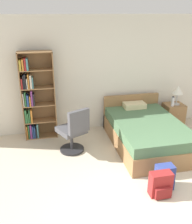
{
  "coord_description": "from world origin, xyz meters",
  "views": [
    {
      "loc": [
        -1.61,
        -2.25,
        2.66
      ],
      "look_at": [
        -0.7,
        1.98,
        0.9
      ],
      "focal_mm": 40.0,
      "sensor_mm": 36.0,
      "label": 1
    }
  ],
  "objects": [
    {
      "name": "table_lamp",
      "position": [
        1.48,
        2.87,
        0.91
      ],
      "size": [
        0.27,
        0.27,
        0.46
      ],
      "color": "#B2B2B7",
      "rests_on": "nightstand"
    },
    {
      "name": "water_bottle",
      "position": [
        1.34,
        2.79,
        0.67
      ],
      "size": [
        0.07,
        0.07,
        0.24
      ],
      "color": "silver",
      "rests_on": "nightstand"
    },
    {
      "name": "ground_plane",
      "position": [
        0.0,
        0.0,
        0.0
      ],
      "size": [
        14.0,
        14.0,
        0.0
      ],
      "primitive_type": "plane",
      "color": "beige"
    },
    {
      "name": "backpack_blue",
      "position": [
        0.17,
        0.75,
        0.19
      ],
      "size": [
        0.28,
        0.24,
        0.39
      ],
      "color": "navy",
      "rests_on": "ground_plane"
    },
    {
      "name": "bed",
      "position": [
        0.41,
        2.14,
        0.29
      ],
      "size": [
        1.35,
        2.06,
        0.81
      ],
      "color": "olive",
      "rests_on": "ground_plane"
    },
    {
      "name": "bookshelf",
      "position": [
        -1.84,
        2.98,
        0.93
      ],
      "size": [
        0.7,
        0.29,
        1.91
      ],
      "color": "olive",
      "rests_on": "ground_plane"
    },
    {
      "name": "wall_back",
      "position": [
        0.0,
        3.23,
        1.3
      ],
      "size": [
        9.0,
        0.06,
        2.6
      ],
      "color": "silver",
      "rests_on": "ground_plane"
    },
    {
      "name": "office_chair",
      "position": [
        -1.11,
        2.13,
        0.46
      ],
      "size": [
        0.66,
        0.7,
        0.97
      ],
      "color": "#232326",
      "rests_on": "ground_plane"
    },
    {
      "name": "nightstand",
      "position": [
        1.45,
        2.89,
        0.28
      ],
      "size": [
        0.46,
        0.44,
        0.56
      ],
      "color": "olive",
      "rests_on": "ground_plane"
    },
    {
      "name": "backpack_red",
      "position": [
        0.02,
        0.59,
        0.19
      ],
      "size": [
        0.34,
        0.23,
        0.39
      ],
      "color": "maroon",
      "rests_on": "ground_plane"
    }
  ]
}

